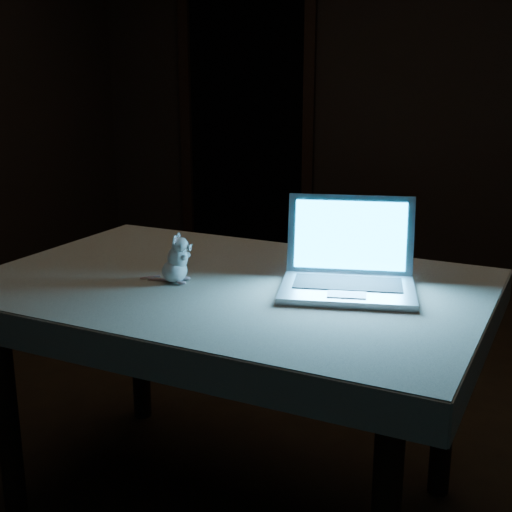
% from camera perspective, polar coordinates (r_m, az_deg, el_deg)
% --- Properties ---
extents(floor, '(5.00, 5.00, 0.00)m').
position_cam_1_polar(floor, '(2.88, 2.94, -13.85)').
color(floor, black).
rests_on(floor, ground).
extents(back_wall, '(4.50, 0.04, 2.60)m').
position_cam_1_polar(back_wall, '(4.97, 11.56, 13.75)').
color(back_wall, black).
rests_on(back_wall, ground).
extents(doorway, '(1.06, 0.36, 2.13)m').
position_cam_1_polar(doorway, '(5.25, -0.79, 11.54)').
color(doorway, black).
rests_on(doorway, back_wall).
extents(table, '(1.53, 1.08, 0.77)m').
position_cam_1_polar(table, '(2.25, -2.13, -11.61)').
color(table, black).
rests_on(table, floor).
extents(tablecloth, '(1.56, 1.07, 0.10)m').
position_cam_1_polar(tablecloth, '(2.07, -1.07, -3.78)').
color(tablecloth, beige).
rests_on(tablecloth, table).
extents(laptop, '(0.44, 0.40, 0.26)m').
position_cam_1_polar(laptop, '(1.96, 7.74, 0.52)').
color(laptop, '#A9A9AD').
rests_on(laptop, tablecloth).
extents(plush_mouse, '(0.13, 0.13, 0.15)m').
position_cam_1_polar(plush_mouse, '(2.08, -6.83, -0.21)').
color(plush_mouse, silver).
rests_on(plush_mouse, tablecloth).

